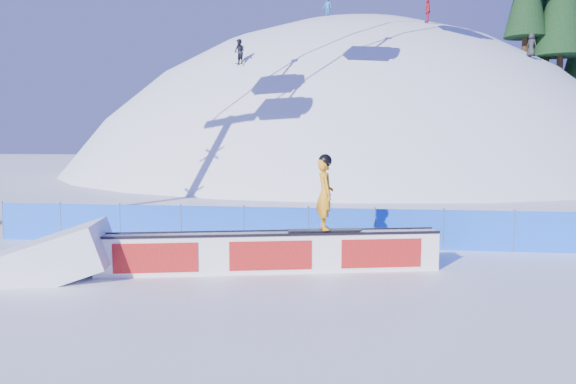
# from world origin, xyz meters

# --- Properties ---
(ground) EXTENTS (160.00, 160.00, 0.00)m
(ground) POSITION_xyz_m (0.00, 0.00, 0.00)
(ground) COLOR white
(ground) RESTS_ON ground
(snow_hill) EXTENTS (64.00, 64.00, 64.00)m
(snow_hill) POSITION_xyz_m (0.00, 42.00, -18.00)
(snow_hill) COLOR white
(snow_hill) RESTS_ON ground
(safety_fence) EXTENTS (22.05, 0.05, 1.30)m
(safety_fence) POSITION_xyz_m (0.00, 4.50, 0.60)
(safety_fence) COLOR blue
(safety_fence) RESTS_ON ground
(rail_box) EXTENTS (8.40, 2.44, 1.02)m
(rail_box) POSITION_xyz_m (-1.67, 1.22, 0.50)
(rail_box) COLOR white
(rail_box) RESTS_ON ground
(snow_ramp) EXTENTS (3.32, 2.47, 1.86)m
(snow_ramp) POSITION_xyz_m (-6.84, 0.06, 0.00)
(snow_ramp) COLOR white
(snow_ramp) RESTS_ON ground
(snowboarder) EXTENTS (1.87, 0.74, 1.92)m
(snowboarder) POSITION_xyz_m (-0.33, 1.53, 1.96)
(snowboarder) COLOR black
(snowboarder) RESTS_ON rail_box
(distant_skiers) EXTENTS (21.03, 12.01, 6.90)m
(distant_skiers) POSITION_xyz_m (1.16, 31.10, 11.58)
(distant_skiers) COLOR black
(distant_skiers) RESTS_ON ground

